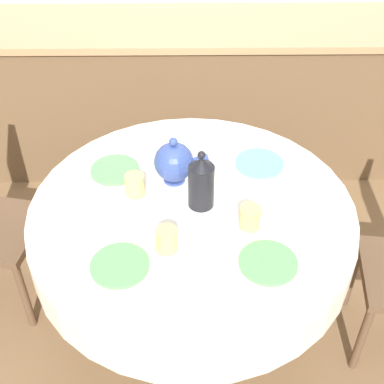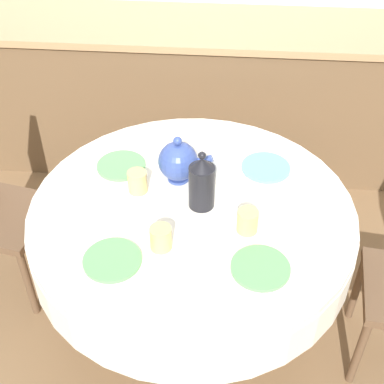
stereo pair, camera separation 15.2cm
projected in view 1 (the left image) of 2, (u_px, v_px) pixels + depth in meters
The scene contains 13 objects.
ground_plane at pixel (192, 318), 2.61m from camera, with size 12.00×12.00×0.00m, color brown.
kitchen_counter at pixel (190, 94), 3.35m from camera, with size 3.24×0.64×0.92m.
dining_table at pixel (192, 229), 2.22m from camera, with size 1.32×1.32×0.73m.
plate_near_left at pixel (120, 265), 1.90m from camera, with size 0.21×0.21×0.01m, color #5BA85B.
cup_near_left at pixel (167, 240), 1.94m from camera, with size 0.08×0.08×0.09m, color #DBB766.
plate_near_right at pixel (268, 263), 1.91m from camera, with size 0.21×0.21×0.01m, color #5BA85B.
cup_near_right at pixel (250, 217), 2.03m from camera, with size 0.08×0.08×0.09m, color #DBB766.
plate_far_left at pixel (115, 170), 2.31m from camera, with size 0.21×0.21×0.01m, color #5BA85B.
cup_far_left at pixel (135, 185), 2.17m from camera, with size 0.08×0.08×0.09m, color #DBB766.
plate_far_right at pixel (259, 163), 2.35m from camera, with size 0.21×0.21×0.01m, color #60BCB7.
cup_far_right at pixel (217, 164), 2.28m from camera, with size 0.08×0.08×0.09m, color white.
coffee_carafe at pixel (201, 182), 2.08m from camera, with size 0.10×0.10×0.26m.
teapot at pixel (174, 162), 2.21m from camera, with size 0.23×0.17×0.22m.
Camera 1 is at (-0.02, -1.59, 2.17)m, focal length 50.00 mm.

